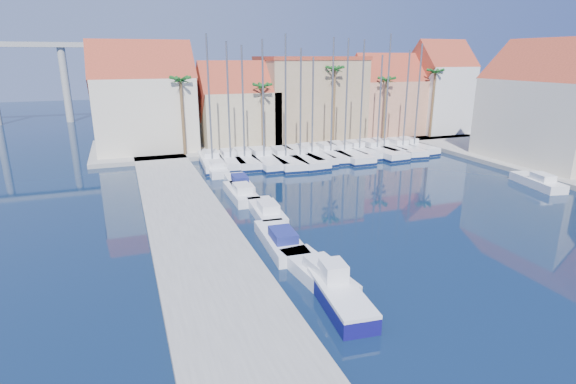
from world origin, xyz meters
name	(u,v)px	position (x,y,z in m)	size (l,w,h in m)	color
ground	(464,346)	(0.00, 0.00, 0.00)	(260.00, 260.00, 0.00)	black
quay_west	(201,250)	(-9.00, 13.50, 0.25)	(6.00, 77.00, 0.50)	gray
shore_north	(290,140)	(10.00, 48.00, 0.25)	(54.00, 16.00, 0.50)	gray
fishing_boat	(339,294)	(-3.57, 4.87, 0.64)	(2.35, 5.62, 1.91)	#120F5C
motorboat_west_0	(318,272)	(-3.50, 7.67, 0.51)	(2.48, 6.17, 1.40)	white
motorboat_west_1	(281,240)	(-3.95, 12.61, 0.51)	(2.37, 6.45, 1.40)	white
motorboat_west_2	(267,211)	(-3.08, 18.35, 0.51)	(2.33, 6.11, 1.40)	white
motorboat_west_3	(241,193)	(-3.69, 23.81, 0.51)	(2.04, 6.15, 1.40)	white
motorboat_west_4	(239,183)	(-3.09, 26.92, 0.51)	(2.29, 6.07, 1.40)	white
motorboat_west_5	(216,168)	(-3.97, 33.48, 0.51)	(1.93, 5.76, 1.40)	white
motorboat_west_6	(209,160)	(-3.97, 37.56, 0.51)	(1.97, 5.32, 1.40)	white
motorboat_east_1	(538,181)	(23.98, 17.54, 0.51)	(2.96, 6.15, 1.40)	white
sailboat_0	(212,161)	(-3.75, 36.66, 0.63)	(3.06, 9.20, 14.27)	white
sailboat_1	(230,159)	(-1.67, 36.67, 0.64)	(2.50, 8.30, 13.56)	white
sailboat_2	(244,158)	(-0.01, 36.70, 0.61)	(2.99, 9.23, 13.19)	white
sailboat_3	(262,158)	(2.05, 36.06, 0.59)	(3.09, 10.58, 13.78)	white
sailboat_4	(284,158)	(4.52, 35.36, 0.60)	(3.67, 11.00, 14.35)	white
sailboat_5	(298,157)	(6.24, 35.42, 0.57)	(3.75, 11.24, 12.89)	white
sailboat_6	(310,154)	(8.17, 36.29, 0.58)	(2.88, 10.11, 11.92)	white
sailboat_7	(329,153)	(10.74, 36.25, 0.62)	(3.25, 9.53, 14.12)	white
sailboat_8	(342,152)	(12.40, 36.08, 0.58)	(3.31, 11.33, 14.02)	white
sailboat_9	(358,150)	(14.85, 36.54, 0.63)	(2.52, 8.77, 13.92)	white
sailboat_10	(374,150)	(17.05, 36.17, 0.57)	(3.70, 10.98, 12.16)	white
sailboat_11	(382,147)	(18.59, 36.85, 0.66)	(2.62, 8.42, 14.62)	white
sailboat_12	(400,148)	(20.89, 36.01, 0.60)	(3.29, 9.69, 12.77)	white
sailboat_13	(411,146)	(22.77, 36.27, 0.63)	(2.96, 8.60, 13.50)	white
building_0	(144,102)	(-10.00, 47.00, 6.52)	(12.30, 9.00, 13.50)	beige
building_1	(237,108)	(2.00, 47.00, 5.30)	(10.30, 8.00, 11.00)	tan
building_2	(310,98)	(13.00, 48.00, 6.26)	(14.20, 10.20, 11.50)	tan
building_3	(385,98)	(25.00, 47.00, 5.86)	(10.30, 8.00, 12.00)	tan
building_4	(438,90)	(34.00, 46.00, 6.97)	(8.30, 8.00, 14.00)	silver
building_6	(552,108)	(32.00, 24.00, 6.52)	(9.00, 14.30, 13.50)	beige
palm_0	(180,82)	(-6.00, 42.00, 9.08)	(2.60, 2.60, 10.15)	brown
palm_1	(262,89)	(4.00, 42.00, 8.14)	(2.60, 2.60, 9.15)	brown
palm_2	(335,72)	(14.00, 42.00, 10.02)	(2.60, 2.60, 11.15)	brown
palm_3	(387,82)	(22.00, 42.00, 8.61)	(2.60, 2.60, 9.65)	brown
palm_4	(435,74)	(30.00, 42.00, 9.55)	(2.60, 2.60, 10.65)	brown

